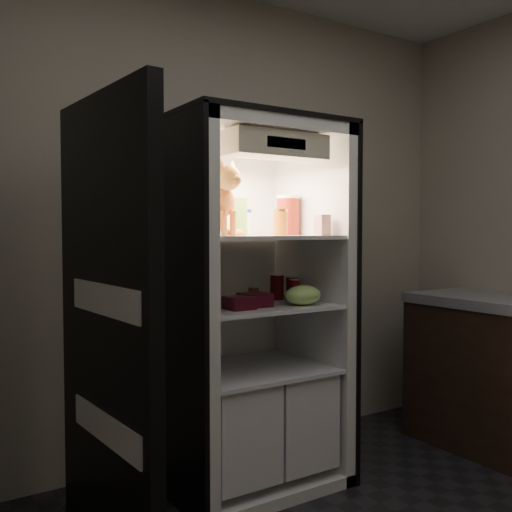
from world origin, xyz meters
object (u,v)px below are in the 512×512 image
at_px(parmesan_shaker, 240,216).
at_px(soda_can_a, 277,287).
at_px(grape_bag, 303,295).
at_px(salsa_jar, 281,222).
at_px(soda_can_c, 295,290).
at_px(berry_box_right, 255,300).
at_px(pepper_jar, 288,215).
at_px(tabby_cat, 214,208).
at_px(refrigerator, 246,330).
at_px(soda_can_b, 292,288).
at_px(cream_carton, 322,225).
at_px(mayo_tub, 242,222).
at_px(condiment_jar, 254,293).
at_px(berry_box_left, 239,303).

xyz_separation_m(parmesan_shaker, soda_can_a, (0.22, -0.02, -0.38)).
bearing_deg(soda_can_a, grape_bag, -94.19).
bearing_deg(salsa_jar, soda_can_a, 63.97).
bearing_deg(parmesan_shaker, salsa_jar, -38.63).
bearing_deg(soda_can_c, salsa_jar, 179.56).
xyz_separation_m(grape_bag, berry_box_right, (-0.24, 0.08, -0.02)).
relative_size(salsa_jar, pepper_jar, 0.62).
xyz_separation_m(pepper_jar, berry_box_right, (-0.35, -0.21, -0.43)).
xyz_separation_m(tabby_cat, berry_box_right, (0.16, -0.11, -0.45)).
relative_size(refrigerator, soda_can_a, 13.69).
xyz_separation_m(refrigerator, tabby_cat, (-0.22, -0.06, 0.63)).
distance_m(tabby_cat, salsa_jar, 0.37).
xyz_separation_m(parmesan_shaker, soda_can_b, (0.31, -0.04, -0.39)).
distance_m(refrigerator, soda_can_a, 0.29).
xyz_separation_m(cream_carton, berry_box_right, (-0.36, 0.08, -0.37)).
bearing_deg(tabby_cat, grape_bag, -39.67).
relative_size(salsa_jar, cream_carton, 1.28).
distance_m(parmesan_shaker, pepper_jar, 0.32).
distance_m(tabby_cat, mayo_tub, 0.32).
height_order(refrigerator, condiment_jar, refrigerator).
relative_size(parmesan_shaker, cream_carton, 1.85).
bearing_deg(berry_box_left, mayo_tub, 56.25).
distance_m(salsa_jar, berry_box_right, 0.44).
height_order(mayo_tub, condiment_jar, mayo_tub).
height_order(cream_carton, soda_can_c, cream_carton).
relative_size(parmesan_shaker, mayo_tub, 1.40).
height_order(soda_can_c, berry_box_left, soda_can_c).
bearing_deg(salsa_jar, cream_carton, -43.78).
bearing_deg(tabby_cat, soda_can_b, -8.41).
bearing_deg(mayo_tub, soda_can_b, -26.26).
bearing_deg(soda_can_c, soda_can_b, 61.94).
relative_size(pepper_jar, soda_can_c, 1.86).
bearing_deg(pepper_jar, berry_box_right, -149.41).
bearing_deg(refrigerator, grape_bag, -54.86).
height_order(parmesan_shaker, salsa_jar, parmesan_shaker).
xyz_separation_m(soda_can_a, berry_box_left, (-0.37, -0.22, -0.04)).
height_order(tabby_cat, parmesan_shaker, tabby_cat).
distance_m(refrigerator, soda_can_c, 0.33).
bearing_deg(cream_carton, pepper_jar, 91.11).
height_order(pepper_jar, berry_box_left, pepper_jar).
bearing_deg(berry_box_left, condiment_jar, 45.27).
height_order(soda_can_b, condiment_jar, soda_can_b).
bearing_deg(condiment_jar, cream_carton, -48.34).
bearing_deg(refrigerator, soda_can_a, 0.39).
xyz_separation_m(tabby_cat, salsa_jar, (0.37, -0.04, -0.07)).
distance_m(pepper_jar, condiment_jar, 0.48).
distance_m(parmesan_shaker, soda_can_c, 0.49).
xyz_separation_m(pepper_jar, berry_box_left, (-0.47, -0.25, -0.43)).
bearing_deg(soda_can_a, soda_can_c, -70.15).
xyz_separation_m(tabby_cat, soda_can_c, (0.46, -0.05, -0.43)).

